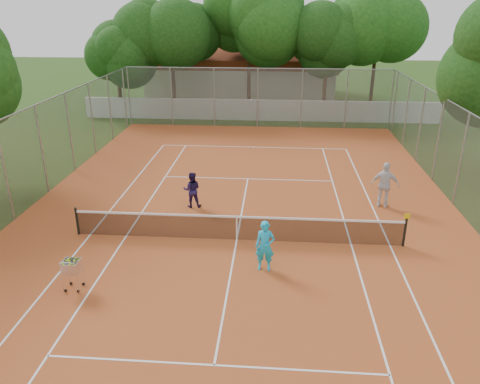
# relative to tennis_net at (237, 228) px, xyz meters

# --- Properties ---
(ground) EXTENTS (120.00, 120.00, 0.00)m
(ground) POSITION_rel_tennis_net_xyz_m (0.00, 0.00, -0.51)
(ground) COLOR #1E390F
(ground) RESTS_ON ground
(court_pad) EXTENTS (18.00, 34.00, 0.02)m
(court_pad) POSITION_rel_tennis_net_xyz_m (0.00, 0.00, -0.50)
(court_pad) COLOR #AC4E21
(court_pad) RESTS_ON ground
(court_lines) EXTENTS (10.98, 23.78, 0.01)m
(court_lines) POSITION_rel_tennis_net_xyz_m (0.00, 0.00, -0.49)
(court_lines) COLOR white
(court_lines) RESTS_ON court_pad
(tennis_net) EXTENTS (11.88, 0.10, 0.98)m
(tennis_net) POSITION_rel_tennis_net_xyz_m (0.00, 0.00, 0.00)
(tennis_net) COLOR black
(tennis_net) RESTS_ON court_pad
(perimeter_fence) EXTENTS (18.00, 34.00, 4.00)m
(perimeter_fence) POSITION_rel_tennis_net_xyz_m (0.00, 0.00, 1.49)
(perimeter_fence) COLOR slate
(perimeter_fence) RESTS_ON ground
(boundary_wall) EXTENTS (26.00, 0.30, 1.50)m
(boundary_wall) POSITION_rel_tennis_net_xyz_m (0.00, 19.00, 0.24)
(boundary_wall) COLOR silver
(boundary_wall) RESTS_ON ground
(clubhouse) EXTENTS (16.40, 9.00, 4.40)m
(clubhouse) POSITION_rel_tennis_net_xyz_m (-2.00, 29.00, 1.69)
(clubhouse) COLOR beige
(clubhouse) RESTS_ON ground
(tropical_trees) EXTENTS (29.00, 19.00, 10.00)m
(tropical_trees) POSITION_rel_tennis_net_xyz_m (0.00, 22.00, 4.49)
(tropical_trees) COLOR #10340D
(tropical_trees) RESTS_ON ground
(player_near) EXTENTS (0.63, 0.43, 1.69)m
(player_near) POSITION_rel_tennis_net_xyz_m (1.07, -1.94, 0.35)
(player_near) COLOR #19AEDC
(player_near) RESTS_ON court_pad
(player_far_left) EXTENTS (0.81, 0.66, 1.53)m
(player_far_left) POSITION_rel_tennis_net_xyz_m (-2.13, 2.87, 0.28)
(player_far_left) COLOR #211644
(player_far_left) RESTS_ON court_pad
(player_far_right) EXTENTS (1.23, 0.73, 1.95)m
(player_far_right) POSITION_rel_tennis_net_xyz_m (5.92, 3.52, 0.49)
(player_far_right) COLOR silver
(player_far_right) RESTS_ON court_pad
(ball_hopper) EXTENTS (0.66, 0.66, 1.06)m
(ball_hopper) POSITION_rel_tennis_net_xyz_m (-4.62, -3.53, 0.04)
(ball_hopper) COLOR silver
(ball_hopper) RESTS_ON court_pad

